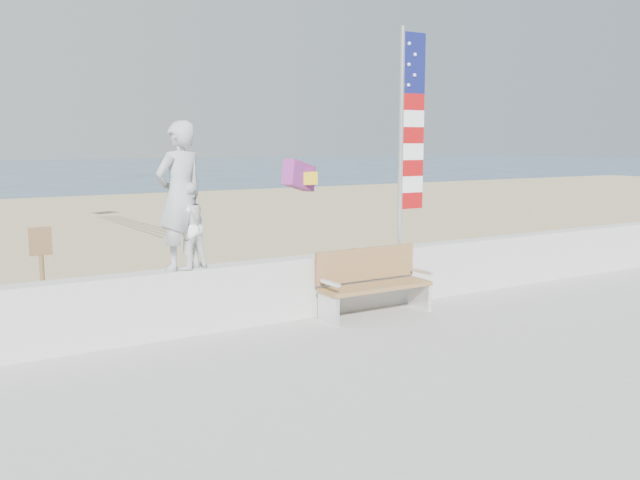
# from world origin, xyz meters

# --- Properties ---
(ground) EXTENTS (220.00, 220.00, 0.00)m
(ground) POSITION_xyz_m (0.00, 0.00, 0.00)
(ground) COLOR #314C63
(ground) RESTS_ON ground
(sand) EXTENTS (90.00, 40.00, 0.08)m
(sand) POSITION_xyz_m (0.00, 9.00, 0.04)
(sand) COLOR tan
(sand) RESTS_ON ground
(seawall) EXTENTS (30.00, 0.35, 0.90)m
(seawall) POSITION_xyz_m (0.00, 2.00, 0.63)
(seawall) COLOR silver
(seawall) RESTS_ON boardwalk
(adult) EXTENTS (0.84, 0.68, 1.99)m
(adult) POSITION_xyz_m (-1.86, 2.00, 2.07)
(adult) COLOR #A3A5A9
(adult) RESTS_ON seawall
(child) EXTENTS (0.67, 0.58, 1.18)m
(child) POSITION_xyz_m (-1.79, 2.00, 1.67)
(child) COLOR white
(child) RESTS_ON seawall
(bench) EXTENTS (1.80, 0.57, 1.00)m
(bench) POSITION_xyz_m (0.98, 1.55, 0.69)
(bench) COLOR #997243
(bench) RESTS_ON boardwalk
(flag) EXTENTS (0.50, 0.08, 3.50)m
(flag) POSITION_xyz_m (1.96, 2.00, 2.99)
(flag) COLOR silver
(flag) RESTS_ON seawall
(parafoil_kite) EXTENTS (0.85, 0.64, 0.60)m
(parafoil_kite) POSITION_xyz_m (0.85, 3.52, 2.21)
(parafoil_kite) COLOR #FF231C
(parafoil_kite) RESTS_ON ground
(sign) EXTENTS (0.32, 0.07, 1.46)m
(sign) POSITION_xyz_m (-3.34, 3.97, 0.94)
(sign) COLOR brown
(sign) RESTS_ON sand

